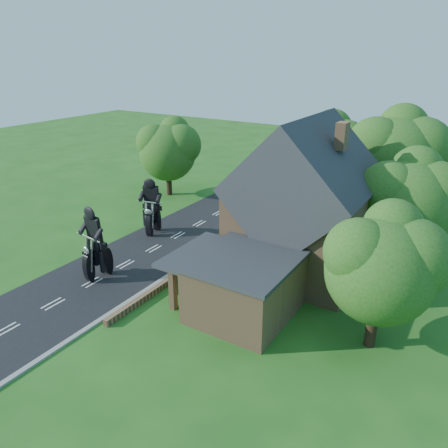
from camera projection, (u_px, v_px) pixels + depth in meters
The scene contains 19 objects.
ground at pixel (125, 264), 30.36m from camera, with size 120.00×120.00×0.00m, color #1F5618.
road at pixel (125, 264), 30.36m from camera, with size 7.00×80.00×0.02m, color black.
kerb at pixel (166, 277), 28.55m from camera, with size 0.30×80.00×0.12m, color gray.
garden_wall at pixel (216, 250), 32.11m from camera, with size 0.30×22.00×0.40m, color #8D6948.
house at pixel (304, 208), 28.31m from camera, with size 9.54×8.64×10.24m.
annex at pixel (243, 285), 24.22m from camera, with size 7.05×5.94×3.44m.
tree_annex_side at pixel (390, 263), 20.27m from camera, with size 5.64×5.20×7.48m.
tree_house_right at pixel (414, 201), 27.03m from camera, with size 6.51×6.00×8.40m.
tree_behind_house at pixel (401, 156), 33.77m from camera, with size 7.81×7.20×10.08m.
tree_behind_left at pixel (329, 151), 37.69m from camera, with size 6.94×6.40×9.16m.
tree_far_road at pixel (171, 148), 43.02m from camera, with size 6.08×5.60×7.84m.
shrub_a at pixel (177, 284), 26.77m from camera, with size 0.90×0.90×1.10m, color #143410.
shrub_b at pixel (200, 268), 28.73m from camera, with size 0.90×0.90×1.10m, color #143410.
shrub_c at pixel (220, 254), 30.70m from camera, with size 0.90×0.90×1.10m, color #143410.
shrub_d at pixel (254, 230), 34.64m from camera, with size 0.90×0.90×1.10m, color #143410.
shrub_e at pixel (268, 220), 36.60m from camera, with size 0.90×0.90×1.10m, color #143410.
shrub_f at pixel (281, 212), 38.57m from camera, with size 0.90×0.90×1.10m, color #143410.
motorcycle_lead at pixel (98, 267), 28.32m from camera, with size 0.40×1.60×1.49m, color black, non-canonical shape.
motorcycle_follow at pixel (153, 225), 35.18m from camera, with size 0.38×1.49×1.39m, color black, non-canonical shape.
Camera 1 is at (20.19, -19.36, 13.95)m, focal length 35.00 mm.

